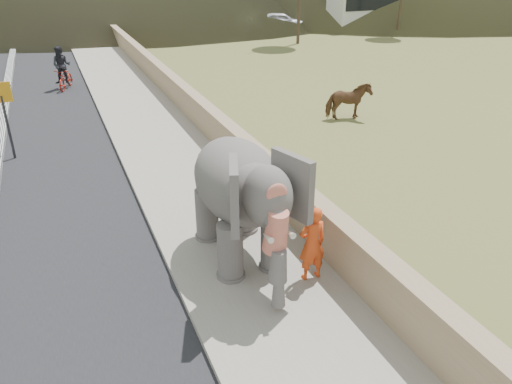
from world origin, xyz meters
TOP-DOWN VIEW (x-y plane):
  - walkway at (0.00, 10.00)m, footprint 3.00×120.00m
  - parapet at (1.65, 10.00)m, footprint 0.30×120.00m
  - signboard at (-4.50, 12.02)m, footprint 0.60×0.08m
  - cow at (7.27, 11.60)m, footprint 1.76×1.00m
  - distant_car at (15.23, 34.73)m, footprint 4.52×2.71m
  - bus_white at (24.33, 32.62)m, footprint 11.09×2.94m
  - bus_orange at (31.68, 30.99)m, footprint 11.22×3.80m
  - elephant_and_man at (0.02, 4.10)m, footprint 2.15×3.56m
  - motorcyclist at (-2.45, 20.71)m, footprint 1.21×1.93m

SIDE VIEW (x-z plane):
  - walkway at x=0.00m, z-range 0.00..0.15m
  - parapet at x=1.65m, z-range 0.00..1.10m
  - cow at x=7.27m, z-range 0.00..1.41m
  - distant_car at x=15.23m, z-range 0.00..1.44m
  - motorcyclist at x=-2.45m, z-range -0.22..1.75m
  - elephant_and_man at x=0.02m, z-range 0.14..2.70m
  - bus_white at x=24.33m, z-range 0.00..3.10m
  - bus_orange at x=31.68m, z-range 0.00..3.10m
  - signboard at x=-4.50m, z-range 0.44..2.84m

